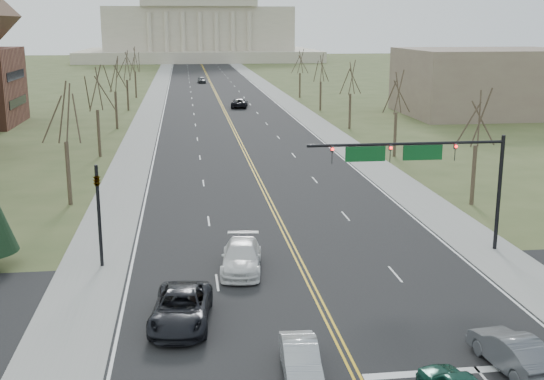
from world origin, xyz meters
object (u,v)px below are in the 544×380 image
object	(u,v)px
car_far_sb	(202,80)
car_sb_outer_lead	(181,308)
signal_left	(98,204)
car_sb_inner_second	(242,257)
signal_mast	(421,161)
car_nb_outer_lead	(512,351)
car_sb_inner_lead	(300,359)
car_far_nb	(239,103)

from	to	relation	value
car_far_sb	car_sb_outer_lead	bearing A→B (deg)	-96.88
car_sb_outer_lead	car_far_sb	bearing A→B (deg)	94.11
signal_left	car_sb_outer_lead	world-z (taller)	signal_left
car_sb_inner_second	car_far_sb	xyz separation A→B (m)	(1.38, 128.08, -0.05)
signal_left	car_far_sb	xyz separation A→B (m)	(9.36, 126.31, -2.96)
signal_mast	car_nb_outer_lead	xyz separation A→B (m)	(-1.03, -14.54, -5.00)
car_nb_outer_lead	car_sb_outer_lead	distance (m)	14.61
signal_mast	car_far_sb	bearing A→B (deg)	94.34
signal_mast	car_nb_outer_lead	world-z (taller)	signal_mast
signal_mast	car_sb_inner_lead	distance (m)	17.67
signal_mast	signal_left	distance (m)	19.06
signal_mast	car_far_nb	world-z (taller)	signal_mast
car_far_sb	signal_left	bearing A→B (deg)	-99.09
car_far_sb	car_nb_outer_lead	bearing A→B (deg)	-91.37
car_nb_outer_lead	car_sb_inner_lead	world-z (taller)	car_nb_outer_lead
car_sb_outer_lead	car_sb_inner_second	world-z (taller)	car_sb_outer_lead
signal_mast	car_far_sb	xyz separation A→B (m)	(-9.58, 126.31, -5.01)
car_far_sb	car_sb_inner_lead	bearing A→B (deg)	-94.87
car_far_sb	car_sb_inner_second	bearing A→B (deg)	-95.46
car_sb_inner_lead	car_sb_inner_second	size ratio (longest dim) A/B	0.75
signal_mast	car_sb_inner_second	size ratio (longest dim) A/B	2.22
car_sb_inner_lead	car_sb_inner_second	world-z (taller)	car_sb_inner_second
signal_mast	car_sb_outer_lead	world-z (taller)	signal_mast
car_nb_outer_lead	car_far_nb	distance (m)	90.82
car_sb_outer_lead	car_far_sb	size ratio (longest dim) A/B	1.32
signal_left	car_sb_outer_lead	xyz separation A→B (m)	(4.58, -8.56, -2.91)
car_sb_inner_lead	car_far_nb	size ratio (longest dim) A/B	0.73
car_nb_outer_lead	car_far_nb	size ratio (longest dim) A/B	0.81
car_sb_inner_lead	car_far_sb	xyz separation A→B (m)	(0.05, 140.23, 0.07)
signal_mast	signal_left	bearing A→B (deg)	180.00
car_far_nb	car_far_sb	world-z (taller)	car_far_nb
signal_mast	car_far_nb	xyz separation A→B (m)	(-4.68, 76.20, -4.97)
signal_left	car_far_sb	distance (m)	126.69
car_far_sb	signal_mast	bearing A→B (deg)	-90.51
car_sb_inner_lead	car_far_nb	xyz separation A→B (m)	(4.96, 90.12, 0.11)
signal_mast	signal_left	xyz separation A→B (m)	(-18.95, 0.00, -2.05)
car_sb_inner_lead	car_sb_outer_lead	bearing A→B (deg)	134.42
signal_left	car_far_nb	distance (m)	77.58
car_far_nb	car_sb_inner_second	bearing A→B (deg)	93.39
signal_mast	car_sb_outer_lead	xyz separation A→B (m)	(-14.36, -8.56, -4.95)
car_sb_inner_lead	car_far_nb	world-z (taller)	car_far_nb
signal_left	car_far_nb	bearing A→B (deg)	79.39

